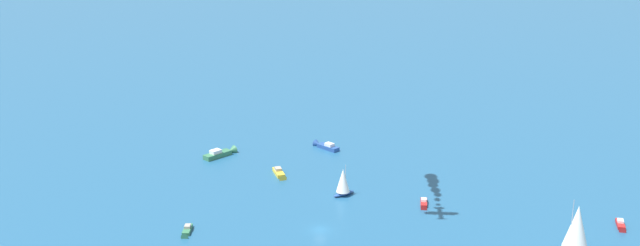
{
  "coord_description": "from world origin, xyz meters",
  "views": [
    {
      "loc": [
        84.05,
        118.53,
        70.43
      ],
      "look_at": [
        0.0,
        0.0,
        25.01
      ],
      "focal_mm": 40.26,
      "sensor_mm": 36.0,
      "label": 1
    }
  ],
  "objects_px": {
    "motorboat_ahead": "(280,174)",
    "sailboat_outer_ring_c": "(343,182)",
    "motorboat_trailing": "(424,204)",
    "motorboat_outer_ring_b": "(187,231)",
    "motorboat_far_stbd": "(621,225)",
    "motorboat_outer_ring_a": "(325,146)",
    "sailboat_mid_cluster": "(576,229)",
    "motorboat_near_centre": "(222,153)"
  },
  "relations": [
    {
      "from": "motorboat_ahead",
      "to": "sailboat_outer_ring_c",
      "type": "xyz_separation_m",
      "value": [
        -5.78,
        20.36,
        3.01
      ]
    },
    {
      "from": "motorboat_near_centre",
      "to": "sailboat_mid_cluster",
      "type": "bearing_deg",
      "value": 108.36
    },
    {
      "from": "motorboat_ahead",
      "to": "sailboat_mid_cluster",
      "type": "height_order",
      "value": "sailboat_mid_cluster"
    },
    {
      "from": "motorboat_ahead",
      "to": "motorboat_outer_ring_b",
      "type": "bearing_deg",
      "value": 26.15
    },
    {
      "from": "motorboat_ahead",
      "to": "sailboat_outer_ring_c",
      "type": "height_order",
      "value": "sailboat_outer_ring_c"
    },
    {
      "from": "motorboat_outer_ring_a",
      "to": "motorboat_outer_ring_b",
      "type": "xyz_separation_m",
      "value": [
        57.94,
        28.22,
        -0.22
      ]
    },
    {
      "from": "motorboat_trailing",
      "to": "motorboat_near_centre",
      "type": "bearing_deg",
      "value": -68.68
    },
    {
      "from": "motorboat_near_centre",
      "to": "motorboat_trailing",
      "type": "xyz_separation_m",
      "value": [
        -23.19,
        59.41,
        -0.35
      ]
    },
    {
      "from": "motorboat_trailing",
      "to": "sailboat_outer_ring_c",
      "type": "relative_size",
      "value": 0.67
    },
    {
      "from": "motorboat_far_stbd",
      "to": "motorboat_outer_ring_b",
      "type": "distance_m",
      "value": 97.08
    },
    {
      "from": "motorboat_near_centre",
      "to": "sailboat_outer_ring_c",
      "type": "relative_size",
      "value": 1.35
    },
    {
      "from": "motorboat_near_centre",
      "to": "motorboat_far_stbd",
      "type": "distance_m",
      "value": 106.8
    },
    {
      "from": "motorboat_far_stbd",
      "to": "motorboat_outer_ring_a",
      "type": "xyz_separation_m",
      "value": [
        22.89,
        -82.0,
        0.22
      ]
    },
    {
      "from": "motorboat_trailing",
      "to": "motorboat_outer_ring_b",
      "type": "distance_m",
      "value": 56.42
    },
    {
      "from": "motorboat_trailing",
      "to": "motorboat_ahead",
      "type": "bearing_deg",
      "value": -63.98
    },
    {
      "from": "motorboat_far_stbd",
      "to": "motorboat_outer_ring_a",
      "type": "distance_m",
      "value": 85.13
    },
    {
      "from": "sailboat_mid_cluster",
      "to": "motorboat_outer_ring_b",
      "type": "distance_m",
      "value": 82.92
    },
    {
      "from": "motorboat_near_centre",
      "to": "motorboat_outer_ring_a",
      "type": "height_order",
      "value": "motorboat_near_centre"
    },
    {
      "from": "motorboat_near_centre",
      "to": "sailboat_outer_ring_c",
      "type": "xyz_separation_m",
      "value": [
        -11.09,
        43.16,
        2.81
      ]
    },
    {
      "from": "motorboat_near_centre",
      "to": "sailboat_outer_ring_c",
      "type": "distance_m",
      "value": 44.65
    },
    {
      "from": "motorboat_ahead",
      "to": "motorboat_far_stbd",
      "type": "bearing_deg",
      "value": 122.76
    },
    {
      "from": "motorboat_far_stbd",
      "to": "motorboat_outer_ring_a",
      "type": "bearing_deg",
      "value": -74.41
    },
    {
      "from": "motorboat_far_stbd",
      "to": "motorboat_trailing",
      "type": "distance_m",
      "value": 44.26
    },
    {
      "from": "motorboat_trailing",
      "to": "motorboat_outer_ring_a",
      "type": "xyz_separation_m",
      "value": [
        -4.95,
        -47.58,
        0.23
      ]
    },
    {
      "from": "motorboat_near_centre",
      "to": "sailboat_mid_cluster",
      "type": "relative_size",
      "value": 0.88
    },
    {
      "from": "motorboat_near_centre",
      "to": "sailboat_mid_cluster",
      "type": "height_order",
      "value": "sailboat_mid_cluster"
    },
    {
      "from": "motorboat_near_centre",
      "to": "motorboat_trailing",
      "type": "height_order",
      "value": "motorboat_near_centre"
    },
    {
      "from": "motorboat_trailing",
      "to": "motorboat_outer_ring_b",
      "type": "bearing_deg",
      "value": -20.07
    },
    {
      "from": "motorboat_ahead",
      "to": "motorboat_outer_ring_b",
      "type": "height_order",
      "value": "motorboat_ahead"
    },
    {
      "from": "motorboat_ahead",
      "to": "sailboat_mid_cluster",
      "type": "relative_size",
      "value": 0.66
    },
    {
      "from": "motorboat_far_stbd",
      "to": "sailboat_mid_cluster",
      "type": "relative_size",
      "value": 0.47
    },
    {
      "from": "motorboat_near_centre",
      "to": "motorboat_outer_ring_a",
      "type": "xyz_separation_m",
      "value": [
        -28.13,
        11.83,
        -0.12
      ]
    },
    {
      "from": "sailboat_mid_cluster",
      "to": "motorboat_outer_ring_a",
      "type": "bearing_deg",
      "value": -87.57
    },
    {
      "from": "motorboat_near_centre",
      "to": "motorboat_far_stbd",
      "type": "height_order",
      "value": "motorboat_near_centre"
    },
    {
      "from": "motorboat_outer_ring_a",
      "to": "motorboat_near_centre",
      "type": "bearing_deg",
      "value": -22.8
    },
    {
      "from": "motorboat_far_stbd",
      "to": "motorboat_trailing",
      "type": "relative_size",
      "value": 1.06
    },
    {
      "from": "motorboat_outer_ring_b",
      "to": "motorboat_near_centre",
      "type": "bearing_deg",
      "value": -126.66
    },
    {
      "from": "motorboat_trailing",
      "to": "motorboat_outer_ring_a",
      "type": "relative_size",
      "value": 0.58
    },
    {
      "from": "sailboat_mid_cluster",
      "to": "motorboat_trailing",
      "type": "bearing_deg",
      "value": -76.74
    },
    {
      "from": "motorboat_far_stbd",
      "to": "sailboat_mid_cluster",
      "type": "bearing_deg",
      "value": 4.79
    },
    {
      "from": "motorboat_near_centre",
      "to": "motorboat_far_stbd",
      "type": "xyz_separation_m",
      "value": [
        -51.02,
        93.83,
        -0.34
      ]
    },
    {
      "from": "motorboat_ahead",
      "to": "sailboat_outer_ring_c",
      "type": "relative_size",
      "value": 1.01
    }
  ]
}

